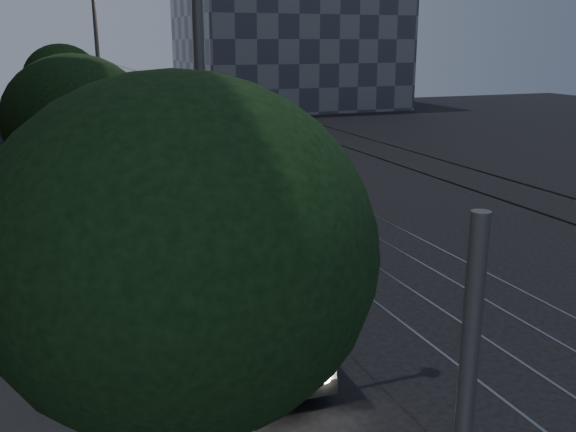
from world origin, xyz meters
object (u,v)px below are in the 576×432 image
Objects in this scene: pickup_silver at (206,223)px; car_white_b at (126,173)px; car_white_a at (177,190)px; car_white_c at (109,148)px; trolleybus at (210,250)px; streetlamp_far at (106,52)px; streetlamp_near at (222,78)px; car_white_d at (122,141)px.

pickup_silver reaches higher than car_white_b.
car_white_a reaches higher than car_white_b.
car_white_a is at bearing -49.24° from car_white_b.
pickup_silver is at bearing -104.27° from car_white_a.
pickup_silver is 19.53m from car_white_c.
trolleybus is 17.99m from streetlamp_far.
car_white_b is at bearing 121.59° from pickup_silver.
pickup_silver is 1.46× the size of car_white_b.
trolleybus is 2.81× the size of car_white_c.
pickup_silver is 6.36m from car_white_a.
streetlamp_near reaches higher than pickup_silver.
streetlamp_far reaches higher than car_white_d.
streetlamp_far reaches higher than car_white_b.
streetlamp_near reaches higher than car_white_c.
pickup_silver reaches higher than car_white_d.
car_white_c is at bearing 118.81° from pickup_silver.
trolleybus is at bearing -109.13° from car_white_a.
trolleybus reaches higher than car_white_b.
trolleybus is 5.39m from pickup_silver.
car_white_d is (-0.21, 22.53, -0.20)m from pickup_silver.
car_white_a is 0.99× the size of car_white_c.
pickup_silver reaches higher than car_white_c.
trolleybus is 27.77m from car_white_d.
streetlamp_far reaches higher than pickup_silver.
car_white_b is (-1.37, 11.50, -0.25)m from pickup_silver.
pickup_silver is 0.59× the size of streetlamp_near.
trolleybus reaches higher than pickup_silver.
pickup_silver is at bearing 78.77° from trolleybus.
pickup_silver is at bearing -81.31° from streetlamp_far.
car_white_a is at bearing 112.74° from pickup_silver.
car_white_c reaches higher than car_white_b.
trolleybus reaches higher than car_white_c.
car_white_c is at bearing 113.47° from car_white_b.
car_white_d is at bearing 115.32° from pickup_silver.
car_white_a is 0.97× the size of car_white_b.
car_white_d is at bearing 79.32° from car_white_a.
streetlamp_near reaches higher than trolleybus.
car_white_c is at bearing 86.35° from streetlamp_far.
streetlamp_near is (-1.85, -9.46, 5.56)m from pickup_silver.
car_white_c is at bearing -93.20° from car_white_d.
trolleybus is at bearing -65.84° from car_white_b.
car_white_c is 0.39× the size of streetlamp_near.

